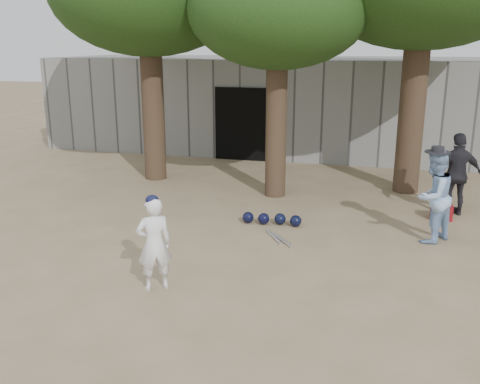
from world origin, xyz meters
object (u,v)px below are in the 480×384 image
(spectator_dark, at_px, (457,174))
(red_bag, at_px, (441,212))
(spectator_blue, at_px, (433,197))
(boy_player, at_px, (154,244))

(spectator_dark, bearing_deg, red_bag, 38.58)
(spectator_blue, bearing_deg, red_bag, -156.80)
(boy_player, distance_m, red_bag, 6.29)
(boy_player, bearing_deg, spectator_blue, -177.12)
(boy_player, height_order, spectator_dark, spectator_dark)
(boy_player, relative_size, spectator_blue, 0.83)
(boy_player, height_order, spectator_blue, spectator_blue)
(boy_player, bearing_deg, spectator_dark, -168.21)
(spectator_dark, bearing_deg, boy_player, 29.62)
(spectator_blue, bearing_deg, boy_player, -15.84)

